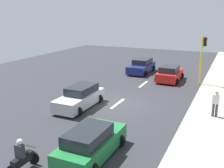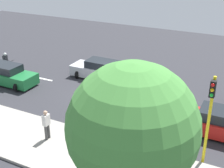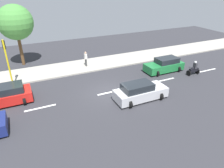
# 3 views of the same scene
# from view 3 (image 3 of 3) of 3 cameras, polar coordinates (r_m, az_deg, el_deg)

# --- Properties ---
(ground_plane) EXTENTS (40.00, 60.00, 0.10)m
(ground_plane) POSITION_cam_3_polar(r_m,az_deg,el_deg) (18.40, -0.56, -2.46)
(ground_plane) COLOR #2D2D33
(sidewalk) EXTENTS (4.00, 60.00, 0.15)m
(sidewalk) POSITION_cam_3_polar(r_m,az_deg,el_deg) (24.30, -7.47, 5.08)
(sidewalk) COLOR #9E998E
(sidewalk) RESTS_ON ground
(lane_stripe_far_north) EXTENTS (0.20, 2.40, 0.01)m
(lane_stripe_far_north) POSITION_cam_3_polar(r_m,az_deg,el_deg) (25.32, 25.02, 3.46)
(lane_stripe_far_north) COLOR white
(lane_stripe_far_north) RESTS_ON ground
(lane_stripe_north) EXTENTS (0.20, 2.40, 0.01)m
(lane_stripe_north) POSITION_cam_3_polar(r_m,az_deg,el_deg) (21.29, 14.29, 1.06)
(lane_stripe_north) COLOR white
(lane_stripe_north) RESTS_ON ground
(lane_stripe_mid) EXTENTS (0.20, 2.40, 0.01)m
(lane_stripe_mid) POSITION_cam_3_polar(r_m,az_deg,el_deg) (18.37, -0.56, -2.31)
(lane_stripe_mid) COLOR white
(lane_stripe_mid) RESTS_ON ground
(lane_stripe_south) EXTENTS (0.20, 2.40, 0.01)m
(lane_stripe_south) POSITION_cam_3_polar(r_m,az_deg,el_deg) (17.13, -19.25, -6.28)
(lane_stripe_south) COLOR white
(lane_stripe_south) RESTS_ON ground
(car_green) EXTENTS (2.16, 4.29, 1.52)m
(car_green) POSITION_cam_3_polar(r_m,az_deg,el_deg) (23.18, 14.34, 5.08)
(car_green) COLOR #1E7238
(car_green) RESTS_ON ground
(car_red) EXTENTS (2.31, 3.92, 1.52)m
(car_red) POSITION_cam_3_polar(r_m,az_deg,el_deg) (18.52, -27.23, -2.79)
(car_red) COLOR red
(car_red) RESTS_ON ground
(car_silver) EXTENTS (2.15, 4.43, 1.52)m
(car_silver) POSITION_cam_3_polar(r_m,az_deg,el_deg) (17.13, 7.75, -2.16)
(car_silver) COLOR #B7B7BC
(car_silver) RESTS_ON ground
(motorcycle) EXTENTS (0.60, 1.30, 1.53)m
(motorcycle) POSITION_cam_3_polar(r_m,az_deg,el_deg) (23.25, 21.73, 3.86)
(motorcycle) COLOR black
(motorcycle) RESTS_ON ground
(pedestrian_near_signal) EXTENTS (0.40, 0.24, 1.69)m
(pedestrian_near_signal) POSITION_cam_3_polar(r_m,az_deg,el_deg) (23.69, -7.29, 7.07)
(pedestrian_near_signal) COLOR #3F3F3F
(pedestrian_near_signal) RESTS_ON sidewalk
(traffic_light_corner) EXTENTS (0.49, 0.24, 4.50)m
(traffic_light_corner) POSITION_cam_3_polar(r_m,az_deg,el_deg) (20.41, -27.21, 6.66)
(traffic_light_corner) COLOR yellow
(traffic_light_corner) RESTS_ON ground
(street_tree_center) EXTENTS (3.82, 3.82, 6.81)m
(street_tree_center) POSITION_cam_3_polar(r_m,az_deg,el_deg) (25.61, -25.23, 15.16)
(street_tree_center) COLOR brown
(street_tree_center) RESTS_ON ground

